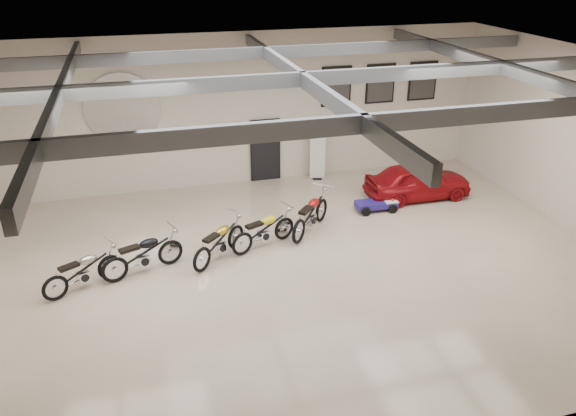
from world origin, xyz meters
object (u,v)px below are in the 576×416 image
object	(u,v)px
banner_stand	(318,153)
vintage_car	(418,181)
motorcycle_silver	(82,270)
motorcycle_gold	(219,241)
go_kart	(380,202)
motorcycle_yellow	(264,229)
motorcycle_red	(310,214)
motorcycle_black	(143,254)

from	to	relation	value
banner_stand	vintage_car	xyz separation A→B (m)	(2.60, -2.36, -0.37)
motorcycle_silver	banner_stand	bearing A→B (deg)	5.69
banner_stand	motorcycle_gold	xyz separation A→B (m)	(-4.15, -4.57, -0.43)
go_kart	motorcycle_yellow	bearing A→B (deg)	-159.49
go_kart	vintage_car	bearing A→B (deg)	22.51
motorcycle_yellow	motorcycle_red	distance (m)	1.56
motorcycle_silver	motorcycle_red	bearing A→B (deg)	-15.78
vintage_car	banner_stand	bearing A→B (deg)	48.58
motorcycle_silver	motorcycle_gold	world-z (taller)	motorcycle_gold
motorcycle_black	go_kart	bearing A→B (deg)	-6.18
motorcycle_black	motorcycle_gold	xyz separation A→B (m)	(1.92, 0.18, -0.01)
motorcycle_silver	motorcycle_black	size ratio (longest dim) A/B	0.93
banner_stand	motorcycle_silver	distance (m)	9.06
go_kart	motorcycle_gold	bearing A→B (deg)	-160.28
banner_stand	vintage_car	size ratio (longest dim) A/B	0.56
banner_stand	motorcycle_yellow	world-z (taller)	banner_stand
motorcycle_gold	vintage_car	xyz separation A→B (m)	(6.75, 2.21, 0.05)
motorcycle_black	go_kart	size ratio (longest dim) A/B	1.34
motorcycle_yellow	go_kart	distance (m)	4.20
motorcycle_red	vintage_car	world-z (taller)	vintage_car
motorcycle_gold	vintage_car	bearing A→B (deg)	-25.17
motorcycle_red	vintage_car	distance (m)	4.25
go_kart	vintage_car	size ratio (longest dim) A/B	0.46
motorcycle_silver	motorcycle_gold	xyz separation A→B (m)	(3.32, 0.53, 0.02)
motorcycle_silver	motorcycle_yellow	world-z (taller)	motorcycle_yellow
motorcycle_black	go_kart	distance (m)	7.38
banner_stand	motorcycle_silver	bearing A→B (deg)	-132.07
motorcycle_yellow	motorcycle_red	world-z (taller)	motorcycle_red
motorcycle_yellow	motorcycle_red	bearing A→B (deg)	-4.41
motorcycle_yellow	vintage_car	world-z (taller)	vintage_car
banner_stand	vintage_car	distance (m)	3.53
motorcycle_silver	go_kart	distance (m)	8.82
motorcycle_yellow	motorcycle_red	size ratio (longest dim) A/B	0.92
motorcycle_gold	vintage_car	distance (m)	7.10
motorcycle_silver	motorcycle_yellow	xyz separation A→B (m)	(4.57, 0.87, 0.02)
motorcycle_black	motorcycle_silver	bearing A→B (deg)	173.92
motorcycle_black	motorcycle_gold	size ratio (longest dim) A/B	1.02
banner_stand	motorcycle_red	distance (m)	4.00
motorcycle_silver	motorcycle_black	distance (m)	1.44
banner_stand	go_kart	distance (m)	3.18
banner_stand	motorcycle_yellow	xyz separation A→B (m)	(-2.90, -4.24, -0.43)
motorcycle_yellow	go_kart	bearing A→B (deg)	-5.30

